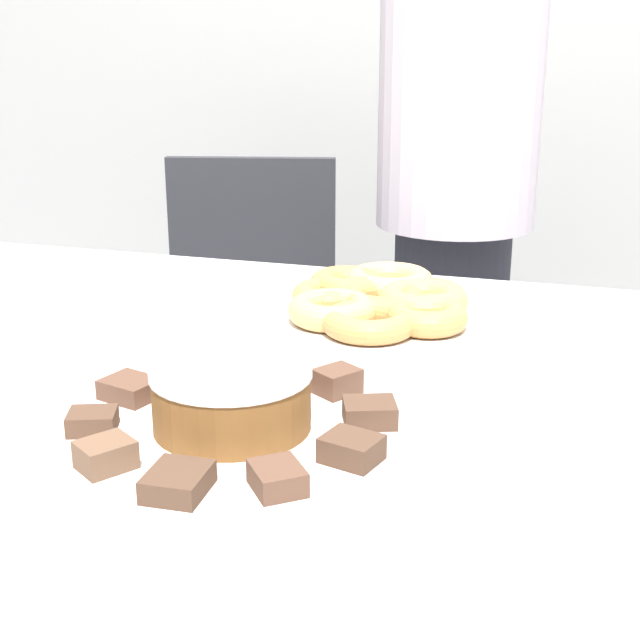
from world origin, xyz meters
name	(u,v)px	position (x,y,z in m)	size (l,w,h in m)	color
table	(321,441)	(0.00, 0.00, 0.69)	(1.95, 1.00, 0.77)	silver
person_standing	(455,198)	(0.02, 0.87, 0.83)	(0.32, 0.32, 1.57)	#383842
office_chair_left	(247,366)	(-0.45, 0.90, 0.41)	(0.53, 0.53, 0.87)	black
plate_cake	(233,431)	(-0.04, -0.16, 0.77)	(0.39, 0.39, 0.01)	white
plate_donuts	(382,316)	(0.01, 0.25, 0.77)	(0.33, 0.33, 0.01)	white
frosted_cake	(232,395)	(-0.04, -0.16, 0.81)	(0.16, 0.16, 0.07)	brown
lamington_0	(337,381)	(0.03, -0.05, 0.79)	(0.06, 0.06, 0.03)	brown
lamington_1	(273,366)	(-0.05, -0.03, 0.79)	(0.04, 0.05, 0.03)	brown
lamington_2	(198,369)	(-0.13, -0.05, 0.79)	(0.07, 0.07, 0.02)	brown
lamington_3	(131,389)	(-0.17, -0.12, 0.79)	(0.07, 0.06, 0.02)	brown
lamington_4	(92,421)	(-0.17, -0.21, 0.79)	(0.06, 0.05, 0.02)	#513828
lamington_5	(106,455)	(-0.12, -0.27, 0.79)	(0.06, 0.06, 0.03)	brown
lamington_6	(178,482)	(-0.04, -0.30, 0.79)	(0.05, 0.06, 0.02)	#513828
lamington_7	(277,478)	(0.04, -0.27, 0.79)	(0.06, 0.06, 0.02)	brown
lamington_8	(351,449)	(0.09, -0.20, 0.79)	(0.06, 0.05, 0.02)	#513828
lamington_9	(370,413)	(0.08, -0.11, 0.79)	(0.06, 0.06, 0.02)	#513828
donut_0	(382,300)	(0.01, 0.25, 0.79)	(0.12, 0.12, 0.04)	#C68447
donut_1	(426,294)	(0.07, 0.31, 0.79)	(0.11, 0.11, 0.03)	#C68447
donut_2	(389,282)	(0.01, 0.34, 0.79)	(0.13, 0.13, 0.04)	#E5AD66
donut_3	(346,284)	(-0.05, 0.31, 0.79)	(0.11, 0.11, 0.04)	#C68447
donut_4	(329,296)	(-0.06, 0.25, 0.79)	(0.10, 0.10, 0.03)	#D18E4C
donut_5	(333,310)	(-0.04, 0.18, 0.79)	(0.12, 0.12, 0.04)	#E5AD66
donut_6	(369,322)	(0.02, 0.15, 0.79)	(0.12, 0.12, 0.03)	#D18E4C
donut_7	(427,317)	(0.09, 0.19, 0.79)	(0.11, 0.11, 0.04)	#D18E4C
donut_8	(423,301)	(0.07, 0.26, 0.79)	(0.12, 0.12, 0.04)	tan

